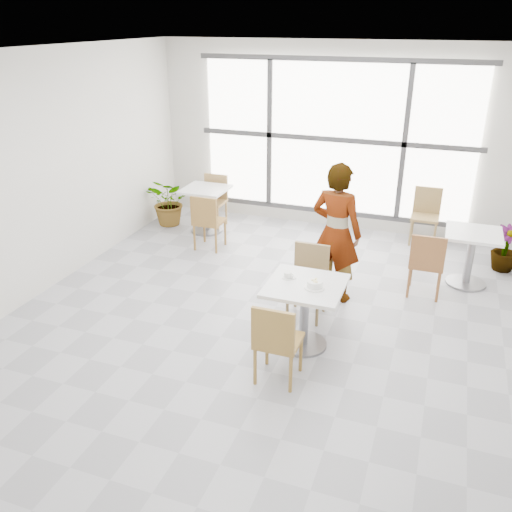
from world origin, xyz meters
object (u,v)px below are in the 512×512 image
(plant_right, at_px, (505,248))
(bg_chair_left_far, at_px, (214,197))
(main_table, at_px, (305,303))
(bg_chair_right_near, at_px, (427,261))
(chair_near, at_px, (276,339))
(person, at_px, (336,233))
(oatmeal_bowl, at_px, (315,284))
(coffee_cup, at_px, (288,275))
(bg_chair_left_near, at_px, (207,219))
(bg_table_left, at_px, (206,204))
(bg_chair_right_far, at_px, (426,212))
(plant_left, at_px, (170,202))
(chair_far, at_px, (309,276))
(bg_table_right, at_px, (471,251))

(plant_right, bearing_deg, bg_chair_left_far, 176.55)
(main_table, distance_m, bg_chair_right_near, 1.98)
(chair_near, bearing_deg, person, -94.12)
(oatmeal_bowl, bearing_deg, coffee_cup, 158.36)
(person, distance_m, bg_chair_right_near, 1.23)
(chair_near, distance_m, coffee_cup, 0.86)
(bg_chair_left_near, bearing_deg, plant_right, -169.95)
(bg_table_left, bearing_deg, oatmeal_bowl, -48.03)
(person, relative_size, bg_chair_right_far, 2.03)
(bg_table_left, height_order, bg_chair_right_near, bg_chair_right_near)
(bg_chair_left_near, bearing_deg, oatmeal_bowl, 135.95)
(bg_chair_right_far, distance_m, plant_left, 4.21)
(coffee_cup, bearing_deg, oatmeal_bowl, -21.64)
(person, bearing_deg, oatmeal_bowl, 103.89)
(main_table, bearing_deg, bg_chair_right_far, 74.13)
(bg_table_left, relative_size, bg_chair_left_far, 0.86)
(chair_near, relative_size, person, 0.49)
(bg_chair_left_far, bearing_deg, oatmeal_bowl, -51.12)
(chair_near, distance_m, chair_far, 1.44)
(coffee_cup, relative_size, bg_chair_right_near, 0.18)
(chair_far, bearing_deg, plant_left, 144.43)
(bg_table_right, height_order, bg_chair_right_near, bg_chair_right_near)
(chair_near, height_order, bg_table_left, chair_near)
(oatmeal_bowl, bearing_deg, chair_near, -105.82)
(bg_chair_left_near, bearing_deg, coffee_cup, 133.17)
(chair_far, height_order, bg_chair_right_near, same)
(chair_far, xyz_separation_m, plant_right, (2.30, 2.13, -0.17))
(chair_far, height_order, coffee_cup, chair_far)
(person, bearing_deg, bg_chair_right_near, -148.14)
(person, bearing_deg, chair_far, 80.50)
(main_table, height_order, bg_table_right, same)
(oatmeal_bowl, bearing_deg, main_table, 154.48)
(chair_near, distance_m, plant_right, 4.21)
(oatmeal_bowl, xyz_separation_m, person, (-0.05, 1.27, 0.09))
(bg_table_left, bearing_deg, plant_left, 173.99)
(plant_right, bearing_deg, plant_left, 179.77)
(oatmeal_bowl, bearing_deg, chair_far, 108.16)
(main_table, xyz_separation_m, bg_chair_right_far, (1.01, 3.56, -0.02))
(chair_far, height_order, plant_right, chair_far)
(main_table, height_order, bg_chair_right_far, bg_chair_right_far)
(plant_left, xyz_separation_m, plant_right, (5.30, -0.02, -0.08))
(bg_chair_right_near, height_order, bg_chair_right_far, same)
(main_table, xyz_separation_m, person, (0.06, 1.21, 0.36))
(bg_chair_left_far, relative_size, plant_right, 1.32)
(chair_far, height_order, person, person)
(plant_right, bearing_deg, chair_near, -122.16)
(bg_table_left, bearing_deg, coffee_cup, -50.57)
(bg_table_right, xyz_separation_m, bg_chair_left_near, (-3.77, -0.11, 0.01))
(bg_chair_left_near, height_order, bg_chair_right_far, same)
(bg_table_left, distance_m, bg_chair_right_near, 3.77)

